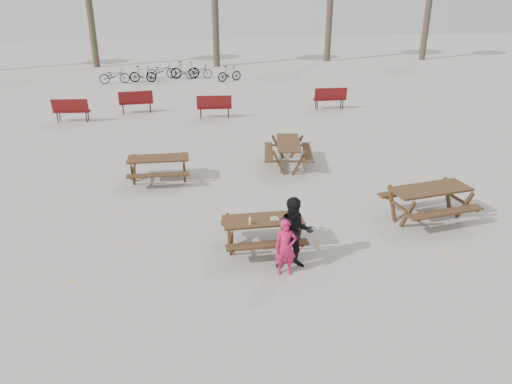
{
  "coord_description": "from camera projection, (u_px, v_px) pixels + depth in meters",
  "views": [
    {
      "loc": [
        -1.7,
        -9.83,
        5.85
      ],
      "look_at": [
        0.0,
        1.0,
        1.0
      ],
      "focal_mm": 35.0,
      "sensor_mm": 36.0,
      "label": 1
    }
  ],
  "objects": [
    {
      "name": "child",
      "position": [
        286.0,
        248.0,
        10.31
      ],
      "size": [
        0.48,
        0.34,
        1.25
      ],
      "primitive_type": "imported",
      "rotation": [
        0.0,
        0.0,
        -0.1
      ],
      "color": "#C5184F",
      "rests_on": "ground"
    },
    {
      "name": "main_picnic_table",
      "position": [
        263.0,
        226.0,
        11.25
      ],
      "size": [
        1.8,
        1.45,
        0.78
      ],
      "color": "#331F12",
      "rests_on": "ground"
    },
    {
      "name": "soda_bottle",
      "position": [
        250.0,
        221.0,
        10.91
      ],
      "size": [
        0.07,
        0.07,
        0.17
      ],
      "color": "silver",
      "rests_on": "main_picnic_table"
    },
    {
      "name": "park_bench_row",
      "position": [
        191.0,
        104.0,
        22.02
      ],
      "size": [
        12.97,
        2.0,
        1.03
      ],
      "color": "maroon",
      "rests_on": "ground"
    },
    {
      "name": "ground",
      "position": [
        263.0,
        249.0,
        11.49
      ],
      "size": [
        80.0,
        80.0,
        0.0
      ],
      "primitive_type": "plane",
      "color": "gray",
      "rests_on": "ground"
    },
    {
      "name": "picnic_table_east",
      "position": [
        428.0,
        204.0,
        12.71
      ],
      "size": [
        2.26,
        1.94,
        0.87
      ],
      "primitive_type": null,
      "rotation": [
        0.0,
        0.0,
        0.16
      ],
      "color": "#331F12",
      "rests_on": "ground"
    },
    {
      "name": "picnic_table_far",
      "position": [
        288.0,
        154.0,
        16.25
      ],
      "size": [
        1.84,
        2.14,
        0.82
      ],
      "primitive_type": null,
      "rotation": [
        0.0,
        0.0,
        1.4
      ],
      "color": "#331F12",
      "rests_on": "ground"
    },
    {
      "name": "bicycle_row",
      "position": [
        169.0,
        72.0,
        29.2
      ],
      "size": [
        8.18,
        2.32,
        1.02
      ],
      "color": "black",
      "rests_on": "ground"
    },
    {
      "name": "bread_roll",
      "position": [
        275.0,
        217.0,
        11.12
      ],
      "size": [
        0.14,
        0.06,
        0.05
      ],
      "primitive_type": "ellipsoid",
      "color": "tan",
      "rests_on": "food_tray"
    },
    {
      "name": "food_tray",
      "position": [
        275.0,
        219.0,
        11.14
      ],
      "size": [
        0.18,
        0.11,
        0.03
      ],
      "primitive_type": "cube",
      "color": "white",
      "rests_on": "main_picnic_table"
    },
    {
      "name": "fallen_leaves",
      "position": [
        265.0,
        202.0,
        13.82
      ],
      "size": [
        11.0,
        11.0,
        0.01
      ],
      "primitive_type": null,
      "color": "gold",
      "rests_on": "ground"
    },
    {
      "name": "adult",
      "position": [
        295.0,
        234.0,
        10.47
      ],
      "size": [
        0.81,
        0.65,
        1.62
      ],
      "primitive_type": "imported",
      "rotation": [
        0.0,
        0.0,
        -0.04
      ],
      "color": "black",
      "rests_on": "ground"
    },
    {
      "name": "picnic_table_north",
      "position": [
        159.0,
        170.0,
        15.03
      ],
      "size": [
        1.83,
        1.49,
        0.78
      ],
      "primitive_type": null,
      "rotation": [
        0.0,
        0.0,
        -0.02
      ],
      "color": "#331F12",
      "rests_on": "ground"
    }
  ]
}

